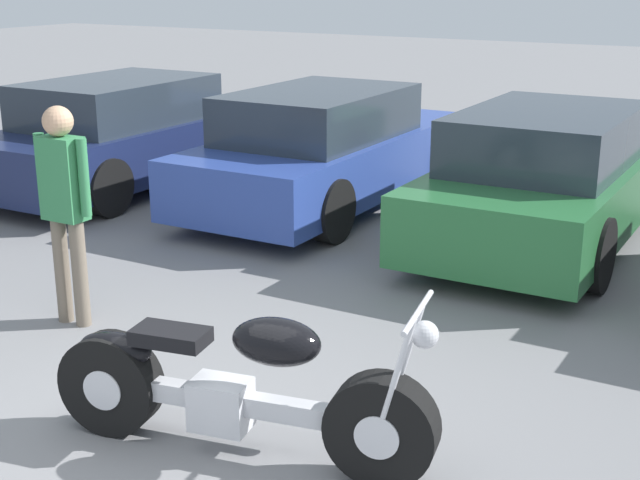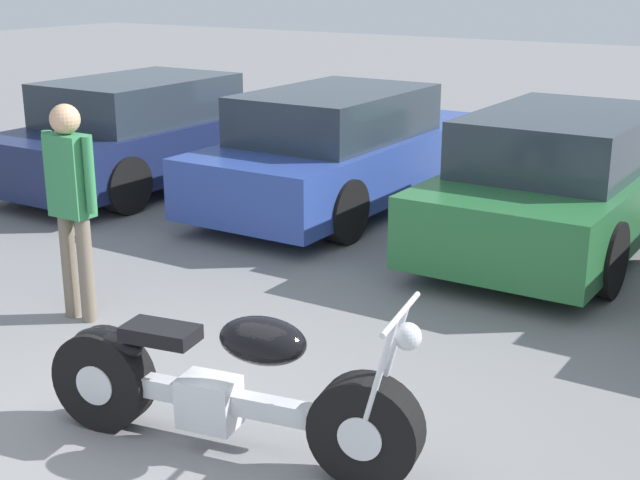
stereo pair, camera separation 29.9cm
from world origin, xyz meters
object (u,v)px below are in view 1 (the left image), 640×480
at_px(motorcycle, 235,390).
at_px(person_standing, 64,197).
at_px(parked_car_green, 550,177).
at_px(parked_car_blue, 327,149).
at_px(parked_car_navy, 130,134).

xyz_separation_m(motorcycle, person_standing, (-2.27, 1.00, 0.63)).
height_order(parked_car_green, person_standing, person_standing).
height_order(motorcycle, parked_car_blue, parked_car_blue).
xyz_separation_m(parked_car_green, person_standing, (-2.64, -4.12, 0.38)).
xyz_separation_m(parked_car_navy, parked_car_green, (5.40, 0.25, 0.00)).
relative_size(motorcycle, parked_car_navy, 0.52).
height_order(motorcycle, parked_car_navy, parked_car_navy).
distance_m(motorcycle, parked_car_green, 5.14).
xyz_separation_m(parked_car_navy, parked_car_blue, (2.70, 0.38, 0.00)).
bearing_deg(motorcycle, parked_car_navy, 135.93).
relative_size(parked_car_blue, person_standing, 2.59).
bearing_deg(parked_car_blue, parked_car_navy, -171.97).
relative_size(parked_car_navy, parked_car_blue, 1.00).
xyz_separation_m(motorcycle, parked_car_green, (0.37, 5.12, 0.26)).
distance_m(motorcycle, parked_car_blue, 5.75).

